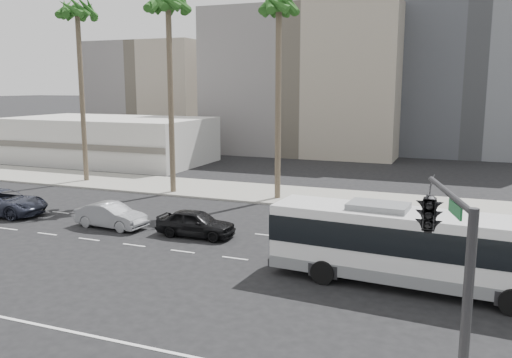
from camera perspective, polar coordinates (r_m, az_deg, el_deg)
The scene contains 15 objects.
ground at distance 25.91m, azimuth 3.88°, elevation -9.30°, with size 700.00×700.00×0.00m, color black.
sidewalk_north at distance 40.41m, azimuth 10.62°, elevation -2.27°, with size 120.00×7.00×0.15m, color gray.
commercial_low at distance 62.17m, azimuth -15.51°, elevation 4.07°, with size 22.00×12.16×5.00m.
midrise_beige_west at distance 71.01m, azimuth 5.88°, elevation 10.33°, with size 24.00×18.00×18.00m, color gray.
midrise_gray_center at distance 75.45m, azimuth 22.63°, elevation 12.65°, with size 20.00×20.00×26.00m, color #4B4E53.
midrise_beige_far at distance 86.23m, azimuth -10.27°, elevation 9.17°, with size 18.00×16.00×15.00m, color gray.
civic_tower at distance 275.15m, azimuth 20.33°, elevation 15.75°, with size 42.00×42.00×129.00m.
city_bus at distance 23.70m, azimuth 16.64°, elevation -6.84°, with size 12.49×3.60×3.54m.
car_a at distance 30.68m, azimuth -6.50°, elevation -4.73°, with size 4.60×1.85×1.57m, color black.
car_b at distance 33.53m, azimuth -15.31°, elevation -3.80°, with size 4.59×1.60×1.51m, color gray.
car_c at distance 39.37m, azimuth -25.62°, elevation -2.28°, with size 6.10×2.81×1.69m, color #252836.
traffic_signal at distance 12.91m, azimuth 18.41°, elevation -4.57°, with size 3.03×4.14×6.51m.
palm_near at distance 39.86m, azimuth 2.46°, elevation 17.76°, with size 4.56×4.56×15.38m.
palm_mid at distance 42.74m, azimuth -9.42°, elevation 17.72°, with size 5.18×5.18×15.98m.
palm_far at distance 49.83m, azimuth -18.67°, elevation 16.45°, with size 4.66×4.66×16.05m.
Camera 1 is at (7.38, -23.32, 8.57)m, focal length 37.21 mm.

